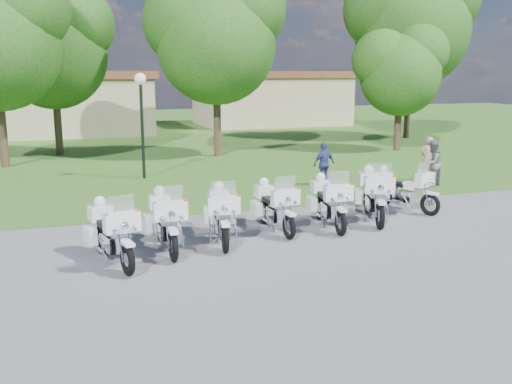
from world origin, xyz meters
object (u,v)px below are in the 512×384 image
object	(u,v)px
motorcycle_0	(111,232)
bystander_b	(432,164)
motorcycle_6	(402,189)
motorcycle_2	(221,213)
motorcycle_4	(329,201)
bystander_a	(428,159)
lamp_post	(141,99)
motorcycle_1	(165,220)
motorcycle_5	(373,194)
bystander_c	(324,164)
motorcycle_3	(274,206)

from	to	relation	value
motorcycle_0	bystander_b	bearing A→B (deg)	-169.64
motorcycle_0	motorcycle_6	size ratio (longest dim) A/B	1.10
motorcycle_2	motorcycle_4	xyz separation A→B (m)	(3.04, 0.42, -0.01)
motorcycle_2	bystander_a	xyz separation A→B (m)	(9.35, 4.99, 0.16)
bystander_a	lamp_post	bearing A→B (deg)	-6.08
motorcycle_1	bystander_b	distance (m)	11.13
motorcycle_2	bystander_b	bearing A→B (deg)	-144.66
motorcycle_4	bystander_b	size ratio (longest dim) A/B	1.43
bystander_b	bystander_a	bearing A→B (deg)	-142.97
motorcycle_6	lamp_post	distance (m)	10.28
motorcycle_5	bystander_c	world-z (taller)	motorcycle_5
motorcycle_1	motorcycle_2	bearing A→B (deg)	-171.48
motorcycle_0	motorcycle_2	size ratio (longest dim) A/B	0.99
motorcycle_1	bystander_b	xyz separation A→B (m)	(10.28, 4.27, 0.14)
motorcycle_0	motorcycle_3	size ratio (longest dim) A/B	1.03
motorcycle_3	motorcycle_4	bearing A→B (deg)	174.59
motorcycle_0	motorcycle_1	bearing A→B (deg)	-167.18
motorcycle_5	motorcycle_6	xyz separation A→B (m)	(1.40, 0.70, -0.08)
motorcycle_1	motorcycle_2	distance (m)	1.40
motorcycle_0	lamp_post	xyz separation A→B (m)	(2.04, 9.73, 2.35)
motorcycle_0	motorcycle_4	bearing A→B (deg)	179.43
motorcycle_6	bystander_b	xyz separation A→B (m)	(2.99, 2.74, 0.19)
motorcycle_6	lamp_post	bearing A→B (deg)	-71.89
bystander_a	bystander_c	world-z (taller)	bystander_a
motorcycle_1	motorcycle_6	bearing A→B (deg)	-167.55
motorcycle_3	motorcycle_5	distance (m)	2.96
motorcycle_2	bystander_a	distance (m)	10.60
motorcycle_1	bystander_a	bearing A→B (deg)	-153.66
motorcycle_0	motorcycle_6	distance (m)	8.80
motorcycle_3	lamp_post	size ratio (longest dim) A/B	0.57
bystander_b	bystander_c	xyz separation A→B (m)	(-3.57, 1.38, -0.05)
motorcycle_5	bystander_c	size ratio (longest dim) A/B	1.57
motorcycle_5	lamp_post	xyz separation A→B (m)	(-5.10, 8.30, 2.31)
motorcycle_2	motorcycle_3	size ratio (longest dim) A/B	1.04
motorcycle_5	motorcycle_1	bearing A→B (deg)	27.56
motorcycle_1	lamp_post	bearing A→B (deg)	-94.37
motorcycle_1	motorcycle_4	world-z (taller)	motorcycle_1
motorcycle_6	motorcycle_3	bearing A→B (deg)	-11.56
motorcycle_2	lamp_post	xyz separation A→B (m)	(-0.60, 8.94, 2.35)
motorcycle_4	bystander_b	world-z (taller)	bystander_b
motorcycle_0	motorcycle_2	bearing A→B (deg)	-175.94
bystander_a	bystander_c	xyz separation A→B (m)	(-4.03, 0.46, -0.05)
motorcycle_1	motorcycle_5	bearing A→B (deg)	-171.40
motorcycle_1	bystander_c	size ratio (longest dim) A/B	1.55
motorcycle_4	bystander_b	bearing A→B (deg)	-140.08
motorcycle_0	motorcycle_5	world-z (taller)	motorcycle_5
lamp_post	motorcycle_6	bearing A→B (deg)	-49.47
motorcycle_0	bystander_b	size ratio (longest dim) A/B	1.43
motorcycle_2	motorcycle_5	bearing A→B (deg)	-161.25
bystander_a	motorcycle_0	bearing A→B (deg)	41.28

